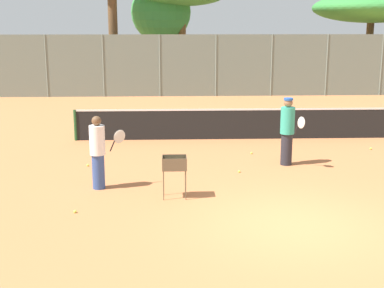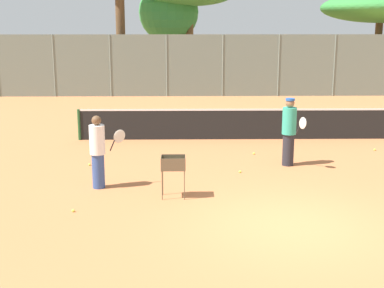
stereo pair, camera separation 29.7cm
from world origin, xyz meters
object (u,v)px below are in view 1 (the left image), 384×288
Objects in this scene: player_red_cap at (98,152)px; player_white_outfit at (287,131)px; ball_cart at (174,167)px; tennis_net at (242,123)px.

player_white_outfit is at bearing 1.67° from player_red_cap.
player_red_cap reaches higher than ball_cart.
player_white_outfit is 4.26m from ball_cart.
player_white_outfit reaches higher than ball_cart.
ball_cart is at bearing -111.04° from tennis_net.
player_red_cap is at bearing -127.81° from tennis_net.
player_white_outfit is at bearing 40.97° from ball_cart.
tennis_net is 11.81× the size of ball_cart.
player_red_cap is at bearing -95.98° from player_white_outfit.
player_red_cap is 1.83× the size of ball_cart.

